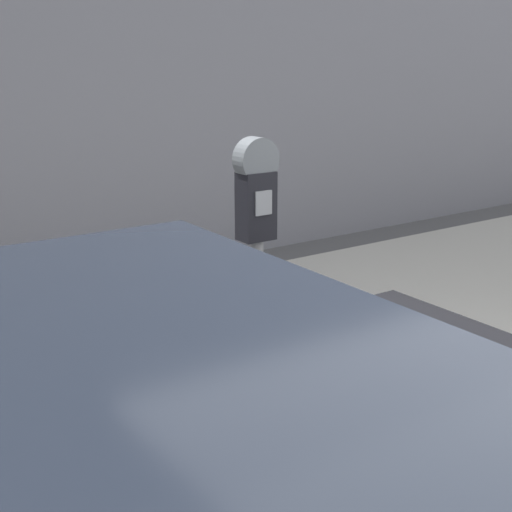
{
  "coord_description": "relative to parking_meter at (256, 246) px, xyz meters",
  "views": [
    {
      "loc": [
        -2.36,
        -1.53,
        2.02
      ],
      "look_at": [
        -0.55,
        1.07,
        1.12
      ],
      "focal_mm": 50.0,
      "sensor_mm": 36.0,
      "label": 1
    }
  ],
  "objects": [
    {
      "name": "parking_meter",
      "position": [
        0.0,
        0.0,
        0.0
      ],
      "size": [
        0.2,
        0.12,
        1.53
      ],
      "color": "gray",
      "rests_on": "sidewalk"
    },
    {
      "name": "sidewalk",
      "position": [
        0.55,
        1.13,
        -1.1
      ],
      "size": [
        24.0,
        2.8,
        0.14
      ],
      "color": "#ADAAA3",
      "rests_on": "ground_plane"
    }
  ]
}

